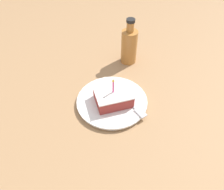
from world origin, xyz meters
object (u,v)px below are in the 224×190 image
cake_slice (113,97)px  bottle (129,45)px  plate (112,101)px  fork (130,102)px

cake_slice → bottle: bottle is taller
plate → bottle: (0.23, -0.15, 0.07)m
fork → cake_slice: bearing=68.6°
plate → cake_slice: 0.03m
cake_slice → bottle: size_ratio=0.63×
bottle → cake_slice: bearing=148.9°
plate → cake_slice: size_ratio=2.05×
cake_slice → plate: bearing=8.3°
plate → cake_slice: (-0.01, -0.00, 0.03)m
plate → bottle: 0.28m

